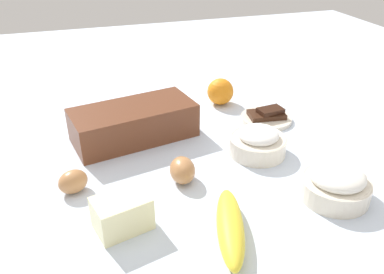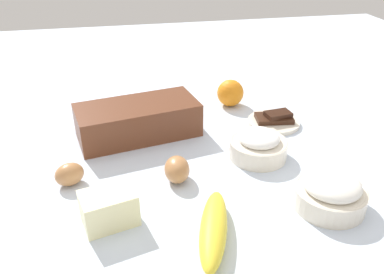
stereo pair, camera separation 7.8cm
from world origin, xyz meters
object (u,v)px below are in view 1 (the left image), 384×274
at_px(egg_beside_bowl, 182,170).
at_px(chocolate_plate, 267,117).
at_px(banana, 230,226).
at_px(orange_fruit, 220,92).
at_px(egg_near_butter, 73,182).
at_px(butter_block, 122,213).
at_px(loaf_pan, 134,122).
at_px(sugar_bowl, 258,142).
at_px(flour_bowl, 336,183).

relative_size(egg_beside_bowl, chocolate_plate, 0.51).
distance_m(banana, orange_fruit, 0.52).
relative_size(orange_fruit, egg_near_butter, 1.29).
height_order(orange_fruit, butter_block, orange_fruit).
height_order(loaf_pan, orange_fruit, loaf_pan).
bearing_deg(loaf_pan, orange_fruit, 13.77).
bearing_deg(egg_near_butter, sugar_bowl, 3.07).
xyz_separation_m(egg_beside_bowl, chocolate_plate, (0.28, 0.19, -0.01)).
bearing_deg(flour_bowl, sugar_bowl, 110.14).
height_order(orange_fruit, egg_beside_bowl, orange_fruit).
distance_m(loaf_pan, egg_near_butter, 0.23).
distance_m(sugar_bowl, egg_near_butter, 0.39).
height_order(flour_bowl, banana, flour_bowl).
relative_size(butter_block, egg_near_butter, 1.59).
distance_m(banana, egg_near_butter, 0.31).
bearing_deg(chocolate_plate, sugar_bowl, -124.10).
bearing_deg(loaf_pan, flour_bowl, -57.85).
bearing_deg(flour_bowl, loaf_pan, 132.98).
bearing_deg(chocolate_plate, egg_near_butter, -161.85).
relative_size(flour_bowl, butter_block, 1.43).
bearing_deg(egg_beside_bowl, flour_bowl, -27.97).
distance_m(banana, chocolate_plate, 0.44).
height_order(sugar_bowl, chocolate_plate, sugar_bowl).
distance_m(loaf_pan, egg_beside_bowl, 0.21).
bearing_deg(egg_near_butter, butter_block, -60.12).
height_order(banana, chocolate_plate, banana).
bearing_deg(chocolate_plate, flour_bowl, -94.58).
distance_m(flour_bowl, chocolate_plate, 0.33).
xyz_separation_m(loaf_pan, flour_bowl, (0.31, -0.34, -0.01)).
bearing_deg(banana, orange_fruit, 70.68).
bearing_deg(loaf_pan, egg_near_butter, -141.61).
xyz_separation_m(sugar_bowl, banana, (-0.16, -0.22, -0.01)).
xyz_separation_m(sugar_bowl, egg_near_butter, (-0.39, -0.02, -0.01)).
distance_m(flour_bowl, orange_fruit, 0.46).
relative_size(banana, butter_block, 2.11).
bearing_deg(egg_beside_bowl, egg_near_butter, 172.00).
height_order(egg_near_butter, chocolate_plate, egg_near_butter).
distance_m(banana, egg_beside_bowl, 0.18).
bearing_deg(loaf_pan, sugar_bowl, -42.42).
distance_m(loaf_pan, butter_block, 0.31).
height_order(flour_bowl, sugar_bowl, flour_bowl).
height_order(banana, egg_beside_bowl, egg_beside_bowl).
height_order(banana, egg_near_butter, egg_near_butter).
bearing_deg(butter_block, chocolate_plate, 34.83).
relative_size(banana, egg_beside_bowl, 2.88).
relative_size(sugar_bowl, orange_fruit, 1.71).
xyz_separation_m(sugar_bowl, orange_fruit, (0.02, 0.27, 0.01)).
xyz_separation_m(sugar_bowl, chocolate_plate, (0.09, 0.14, -0.02)).
bearing_deg(butter_block, sugar_bowl, 25.01).
bearing_deg(sugar_bowl, loaf_pan, 148.41).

